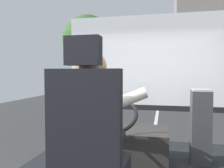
{
  "coord_description": "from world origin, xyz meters",
  "views": [
    {
      "loc": [
        0.26,
        -1.95,
        1.82
      ],
      "look_at": [
        -0.39,
        0.89,
        1.67
      ],
      "focal_mm": 36.33,
      "sensor_mm": 36.0,
      "label": 1
    }
  ],
  "objects_px": {
    "steering_console": "(121,144)",
    "parked_car_white": "(220,86)",
    "fare_box": "(200,126)",
    "parked_car_red": "(205,84)",
    "driver_seat": "(89,150)",
    "bus_driver": "(94,121)"
  },
  "relations": [
    {
      "from": "steering_console",
      "to": "parked_car_white",
      "type": "height_order",
      "value": "steering_console"
    },
    {
      "from": "fare_box",
      "to": "parked_car_red",
      "type": "bearing_deg",
      "value": 80.44
    },
    {
      "from": "parked_car_red",
      "to": "driver_seat",
      "type": "bearing_deg",
      "value": -101.24
    },
    {
      "from": "steering_console",
      "to": "parked_car_white",
      "type": "xyz_separation_m",
      "value": [
        4.79,
        16.38,
        -0.24
      ]
    },
    {
      "from": "bus_driver",
      "to": "steering_console",
      "type": "height_order",
      "value": "bus_driver"
    },
    {
      "from": "driver_seat",
      "to": "parked_car_red",
      "type": "height_order",
      "value": "driver_seat"
    },
    {
      "from": "bus_driver",
      "to": "steering_console",
      "type": "distance_m",
      "value": 1.14
    },
    {
      "from": "steering_console",
      "to": "parked_car_red",
      "type": "bearing_deg",
      "value": 78.17
    },
    {
      "from": "parked_car_white",
      "to": "parked_car_red",
      "type": "relative_size",
      "value": 0.99
    },
    {
      "from": "steering_console",
      "to": "fare_box",
      "type": "xyz_separation_m",
      "value": [
        0.91,
        0.19,
        0.21
      ]
    },
    {
      "from": "bus_driver",
      "to": "parked_car_white",
      "type": "bearing_deg",
      "value": 74.63
    },
    {
      "from": "driver_seat",
      "to": "parked_car_white",
      "type": "relative_size",
      "value": 0.34
    },
    {
      "from": "driver_seat",
      "to": "fare_box",
      "type": "xyz_separation_m",
      "value": [
        0.91,
        1.34,
        -0.11
      ]
    },
    {
      "from": "parked_car_white",
      "to": "bus_driver",
      "type": "bearing_deg",
      "value": -105.37
    },
    {
      "from": "bus_driver",
      "to": "parked_car_white",
      "type": "xyz_separation_m",
      "value": [
        4.79,
        17.41,
        -0.73
      ]
    },
    {
      "from": "driver_seat",
      "to": "bus_driver",
      "type": "bearing_deg",
      "value": 90.0
    },
    {
      "from": "bus_driver",
      "to": "driver_seat",
      "type": "bearing_deg",
      "value": -90.0
    },
    {
      "from": "steering_console",
      "to": "driver_seat",
      "type": "bearing_deg",
      "value": -90.0
    },
    {
      "from": "bus_driver",
      "to": "fare_box",
      "type": "bearing_deg",
      "value": 53.28
    },
    {
      "from": "driver_seat",
      "to": "parked_car_white",
      "type": "xyz_separation_m",
      "value": [
        4.79,
        17.53,
        -0.56
      ]
    },
    {
      "from": "bus_driver",
      "to": "fare_box",
      "type": "height_order",
      "value": "bus_driver"
    },
    {
      "from": "fare_box",
      "to": "parked_car_white",
      "type": "height_order",
      "value": "fare_box"
    }
  ]
}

